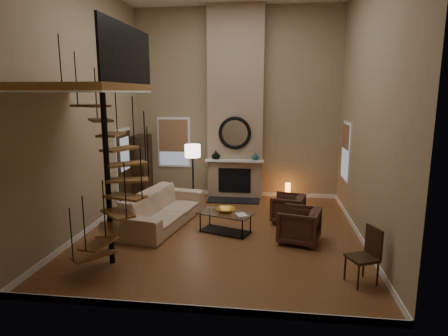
# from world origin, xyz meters

# --- Properties ---
(ground) EXTENTS (6.00, 6.50, 0.01)m
(ground) POSITION_xyz_m (0.00, 0.00, -0.01)
(ground) COLOR brown
(ground) RESTS_ON ground
(back_wall) EXTENTS (6.00, 0.02, 5.50)m
(back_wall) POSITION_xyz_m (0.00, 3.25, 2.75)
(back_wall) COLOR #9B8764
(back_wall) RESTS_ON ground
(front_wall) EXTENTS (6.00, 0.02, 5.50)m
(front_wall) POSITION_xyz_m (0.00, -3.25, 2.75)
(front_wall) COLOR #9B8764
(front_wall) RESTS_ON ground
(left_wall) EXTENTS (0.02, 6.50, 5.50)m
(left_wall) POSITION_xyz_m (-3.00, 0.00, 2.75)
(left_wall) COLOR #9B8764
(left_wall) RESTS_ON ground
(right_wall) EXTENTS (0.02, 6.50, 5.50)m
(right_wall) POSITION_xyz_m (3.00, 0.00, 2.75)
(right_wall) COLOR #9B8764
(right_wall) RESTS_ON ground
(baseboard_back) EXTENTS (6.00, 0.02, 0.12)m
(baseboard_back) POSITION_xyz_m (0.00, 3.24, 0.06)
(baseboard_back) COLOR white
(baseboard_back) RESTS_ON ground
(baseboard_front) EXTENTS (6.00, 0.02, 0.12)m
(baseboard_front) POSITION_xyz_m (0.00, -3.24, 0.06)
(baseboard_front) COLOR white
(baseboard_front) RESTS_ON ground
(baseboard_left) EXTENTS (0.02, 6.50, 0.12)m
(baseboard_left) POSITION_xyz_m (-2.99, 0.00, 0.06)
(baseboard_left) COLOR white
(baseboard_left) RESTS_ON ground
(baseboard_right) EXTENTS (0.02, 6.50, 0.12)m
(baseboard_right) POSITION_xyz_m (2.99, 0.00, 0.06)
(baseboard_right) COLOR white
(baseboard_right) RESTS_ON ground
(chimney_breast) EXTENTS (1.60, 0.38, 5.50)m
(chimney_breast) POSITION_xyz_m (0.00, 3.06, 2.75)
(chimney_breast) COLOR #9A8064
(chimney_breast) RESTS_ON ground
(hearth) EXTENTS (1.50, 0.60, 0.04)m
(hearth) POSITION_xyz_m (0.00, 2.57, 0.02)
(hearth) COLOR black
(hearth) RESTS_ON ground
(firebox) EXTENTS (0.95, 0.02, 0.72)m
(firebox) POSITION_xyz_m (0.00, 2.86, 0.55)
(firebox) COLOR black
(firebox) RESTS_ON chimney_breast
(mantel) EXTENTS (1.70, 0.18, 0.06)m
(mantel) POSITION_xyz_m (0.00, 2.78, 1.15)
(mantel) COLOR white
(mantel) RESTS_ON chimney_breast
(mirror_frame) EXTENTS (0.94, 0.10, 0.94)m
(mirror_frame) POSITION_xyz_m (0.00, 2.84, 1.95)
(mirror_frame) COLOR black
(mirror_frame) RESTS_ON chimney_breast
(mirror_disc) EXTENTS (0.80, 0.01, 0.80)m
(mirror_disc) POSITION_xyz_m (0.00, 2.85, 1.95)
(mirror_disc) COLOR white
(mirror_disc) RESTS_ON chimney_breast
(vase_left) EXTENTS (0.24, 0.24, 0.25)m
(vase_left) POSITION_xyz_m (-0.55, 2.82, 1.30)
(vase_left) COLOR black
(vase_left) RESTS_ON mantel
(vase_right) EXTENTS (0.20, 0.20, 0.21)m
(vase_right) POSITION_xyz_m (0.60, 2.82, 1.28)
(vase_right) COLOR #164E4B
(vase_right) RESTS_ON mantel
(window_back) EXTENTS (1.02, 0.06, 1.52)m
(window_back) POSITION_xyz_m (-1.90, 3.22, 1.62)
(window_back) COLOR white
(window_back) RESTS_ON back_wall
(window_right) EXTENTS (0.06, 1.02, 1.52)m
(window_right) POSITION_xyz_m (2.97, 2.00, 1.63)
(window_right) COLOR white
(window_right) RESTS_ON right_wall
(entry_door) EXTENTS (0.10, 1.05, 2.16)m
(entry_door) POSITION_xyz_m (-2.95, 1.80, 1.05)
(entry_door) COLOR white
(entry_door) RESTS_ON ground
(loft) EXTENTS (1.70, 2.20, 1.09)m
(loft) POSITION_xyz_m (-2.04, -1.80, 3.24)
(loft) COLOR olive
(loft) RESTS_ON left_wall
(spiral_stair) EXTENTS (1.47, 1.47, 4.06)m
(spiral_stair) POSITION_xyz_m (-1.78, -1.79, 1.78)
(spiral_stair) COLOR black
(spiral_stair) RESTS_ON ground
(hutch) EXTENTS (0.38, 0.81, 1.82)m
(hutch) POSITION_xyz_m (-2.78, 2.78, 0.95)
(hutch) COLOR #311F10
(hutch) RESTS_ON ground
(sofa) EXTENTS (1.55, 2.91, 0.81)m
(sofa) POSITION_xyz_m (-1.47, 0.38, 0.40)
(sofa) COLOR tan
(sofa) RESTS_ON ground
(armchair_near) EXTENTS (0.90, 0.88, 0.68)m
(armchair_near) POSITION_xyz_m (1.55, 0.85, 0.35)
(armchair_near) COLOR #482A21
(armchair_near) RESTS_ON ground
(armchair_far) EXTENTS (1.00, 0.98, 0.75)m
(armchair_far) POSITION_xyz_m (1.75, -0.36, 0.35)
(armchair_far) COLOR #482A21
(armchair_far) RESTS_ON ground
(coffee_table) EXTENTS (1.32, 0.97, 0.45)m
(coffee_table) POSITION_xyz_m (0.08, 0.02, 0.28)
(coffee_table) COLOR silver
(coffee_table) RESTS_ON ground
(bowl) EXTENTS (0.43, 0.43, 0.11)m
(bowl) POSITION_xyz_m (0.08, 0.07, 0.50)
(bowl) COLOR #C68823
(bowl) RESTS_ON coffee_table
(book) EXTENTS (0.32, 0.35, 0.03)m
(book) POSITION_xyz_m (0.43, -0.13, 0.46)
(book) COLOR gray
(book) RESTS_ON coffee_table
(floor_lamp) EXTENTS (0.42, 0.42, 1.74)m
(floor_lamp) POSITION_xyz_m (-1.04, 1.92, 1.41)
(floor_lamp) COLOR black
(floor_lamp) RESTS_ON ground
(accent_lamp) EXTENTS (0.15, 0.15, 0.54)m
(accent_lamp) POSITION_xyz_m (1.56, 2.85, 0.25)
(accent_lamp) COLOR orange
(accent_lamp) RESTS_ON ground
(side_chair) EXTENTS (0.56, 0.55, 0.94)m
(side_chair) POSITION_xyz_m (2.66, -2.00, 0.53)
(side_chair) COLOR #311F10
(side_chair) RESTS_ON ground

